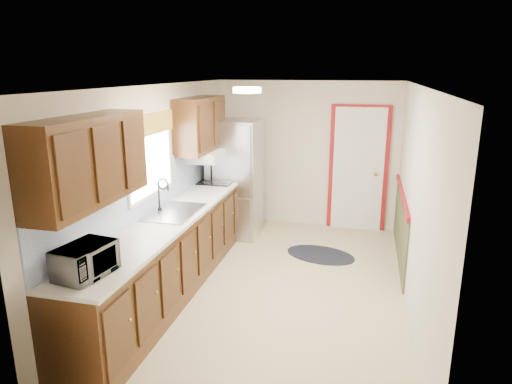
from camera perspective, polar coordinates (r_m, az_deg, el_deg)
The scene contains 8 objects.
room_shell at distance 5.22m, azimuth 2.68°, elevation -0.16°, with size 3.20×5.20×2.52m.
kitchen_run at distance 5.44m, azimuth -10.89°, elevation -4.09°, with size 0.63×4.00×2.20m.
back_wall_trim at distance 7.35m, azimuth 13.66°, elevation 1.43°, with size 1.12×2.30×2.08m.
ceiling_fixture at distance 4.91m, azimuth -1.13°, elevation 12.62°, with size 0.30×0.30×0.06m, color #FFD88C.
microwave at distance 3.97m, azimuth -20.59°, elevation -7.65°, with size 0.48×0.26×0.32m, color white.
refrigerator at distance 7.17m, azimuth -2.64°, elevation 1.74°, with size 0.76×0.76×1.83m.
rug at distance 6.65m, azimuth 8.05°, elevation -7.76°, with size 1.00×0.64×0.01m, color black.
cooktop at distance 6.89m, azimuth -4.82°, elevation 1.44°, with size 0.49×0.59×0.02m, color black.
Camera 1 is at (0.96, -4.94, 2.57)m, focal length 32.00 mm.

